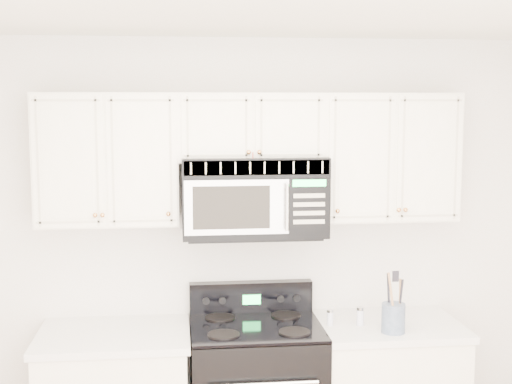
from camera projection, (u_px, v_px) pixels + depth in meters
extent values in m
cube|color=beige|center=(248.00, 252.00, 4.39)|extent=(3.50, 0.01, 2.60)
cube|color=silver|center=(114.00, 336.00, 4.05)|extent=(0.86, 0.65, 0.04)
cube|color=silver|center=(387.00, 326.00, 4.22)|extent=(0.86, 0.65, 0.04)
cylinder|color=silver|center=(263.00, 384.00, 3.80)|extent=(0.60, 0.02, 0.02)
cube|color=black|center=(256.00, 327.00, 4.12)|extent=(0.76, 0.65, 0.02)
cube|color=black|center=(251.00, 298.00, 4.39)|extent=(0.76, 0.08, 0.20)
cube|color=#28DF59|center=(252.00, 300.00, 4.35)|extent=(0.11, 0.00, 0.06)
cube|color=white|center=(108.00, 159.00, 4.07)|extent=(0.80, 0.33, 0.75)
cube|color=white|center=(387.00, 157.00, 4.25)|extent=(0.80, 0.33, 0.75)
cube|color=white|center=(251.00, 127.00, 4.13)|extent=(0.84, 0.33, 0.39)
sphere|color=#C18447|center=(102.00, 215.00, 3.92)|extent=(0.03, 0.03, 0.03)
sphere|color=#C18447|center=(168.00, 214.00, 3.96)|extent=(0.03, 0.03, 0.03)
sphere|color=#C18447|center=(338.00, 211.00, 4.06)|extent=(0.03, 0.03, 0.03)
sphere|color=#C18447|center=(399.00, 210.00, 4.10)|extent=(0.03, 0.03, 0.03)
sphere|color=#C18447|center=(249.00, 152.00, 3.96)|extent=(0.03, 0.03, 0.03)
sphere|color=#C18447|center=(259.00, 152.00, 3.97)|extent=(0.03, 0.03, 0.03)
cylinder|color=red|center=(253.00, 161.00, 3.97)|extent=(0.01, 0.00, 0.10)
sphere|color=#C18447|center=(253.00, 171.00, 3.98)|extent=(0.03, 0.03, 0.03)
cube|color=black|center=(253.00, 195.00, 4.14)|extent=(0.83, 0.41, 0.46)
cube|color=#BBB3A0|center=(257.00, 168.00, 3.92)|extent=(0.81, 0.01, 0.08)
cube|color=#A1A1A1|center=(237.00, 207.00, 3.93)|extent=(0.58, 0.01, 0.31)
cube|color=black|center=(232.00, 208.00, 3.92)|extent=(0.43, 0.01, 0.24)
cube|color=black|center=(309.00, 206.00, 3.97)|extent=(0.23, 0.01, 0.31)
cube|color=#28DF59|center=(309.00, 183.00, 3.95)|extent=(0.19, 0.00, 0.04)
cylinder|color=silver|center=(287.00, 208.00, 3.92)|extent=(0.02, 0.02, 0.26)
cylinder|color=slate|center=(393.00, 318.00, 4.03)|extent=(0.13, 0.13, 0.17)
cylinder|color=#9A6F49|center=(400.00, 304.00, 4.02)|extent=(0.01, 0.01, 0.29)
cylinder|color=black|center=(389.00, 301.00, 4.05)|extent=(0.01, 0.01, 0.31)
cylinder|color=#9A6F49|center=(392.00, 302.00, 3.98)|extent=(0.01, 0.01, 0.33)
cylinder|color=black|center=(400.00, 304.00, 4.02)|extent=(0.01, 0.01, 0.29)
cylinder|color=silver|center=(330.00, 319.00, 4.16)|extent=(0.04, 0.04, 0.08)
cylinder|color=silver|center=(330.00, 311.00, 4.16)|extent=(0.04, 0.04, 0.01)
cylinder|color=silver|center=(360.00, 318.00, 4.17)|extent=(0.04, 0.04, 0.09)
cylinder|color=silver|center=(360.00, 309.00, 4.16)|extent=(0.05, 0.05, 0.02)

